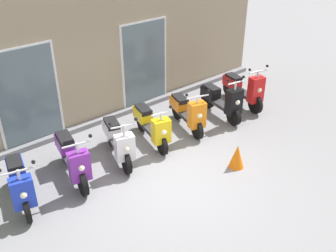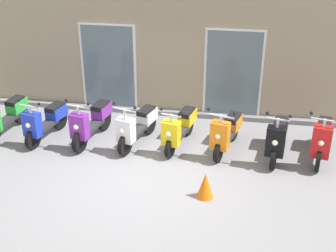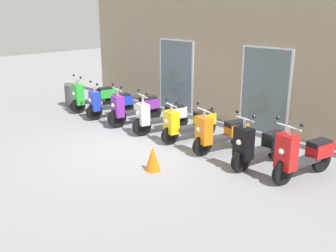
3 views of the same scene
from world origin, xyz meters
TOP-DOWN VIEW (x-y plane):
  - ground_plane at (0.00, 0.00)m, footprint 40.00×40.00m
  - storefront_facade at (-0.00, 3.17)m, footprint 11.17×0.50m
  - scooter_green at (-3.66, 1.28)m, footprint 0.64×1.57m
  - scooter_blue at (-2.62, 1.20)m, footprint 0.71×1.52m
  - scooter_purple at (-1.53, 1.27)m, footprint 0.70×1.67m
  - scooter_white at (-0.47, 1.28)m, footprint 0.79×1.58m
  - scooter_yellow at (0.49, 1.35)m, footprint 0.69×1.58m
  - scooter_orange at (1.54, 1.28)m, footprint 0.77×1.51m
  - scooter_black at (2.63, 1.19)m, footprint 0.61×1.57m
  - scooter_red at (3.57, 1.26)m, footprint 0.71×1.63m
  - trash_bin at (-4.64, 1.14)m, footprint 0.53×0.53m
  - traffic_cone at (1.24, -0.56)m, footprint 0.32×0.32m

SIDE VIEW (x-z plane):
  - ground_plane at x=0.00m, z-range 0.00..0.00m
  - traffic_cone at x=1.24m, z-range 0.00..0.52m
  - trash_bin at x=-4.64m, z-range 0.00..0.75m
  - scooter_blue at x=-2.62m, z-range -0.12..1.04m
  - scooter_yellow at x=0.49m, z-range -0.10..1.02m
  - scooter_white at x=-0.47m, z-range -0.14..1.06m
  - scooter_black at x=2.63m, z-range -0.16..1.09m
  - scooter_orange at x=1.54m, z-range -0.13..1.06m
  - scooter_green at x=-3.66m, z-range -0.13..1.08m
  - scooter_purple at x=-1.53m, z-range -0.13..1.09m
  - scooter_red at x=3.57m, z-range -0.14..1.14m
  - storefront_facade at x=0.00m, z-range -0.06..3.86m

